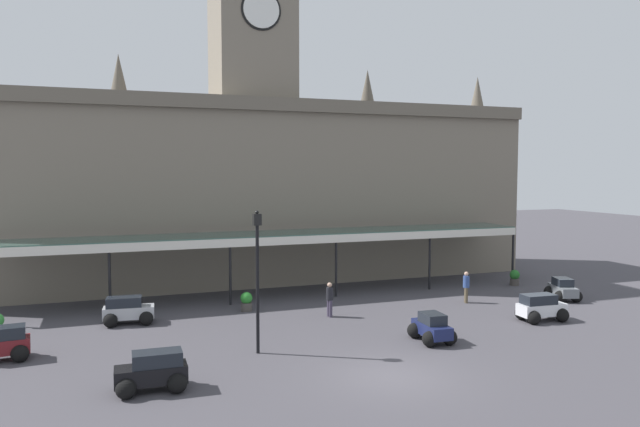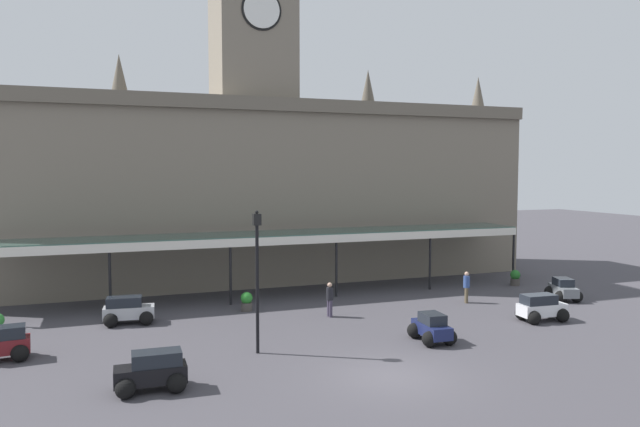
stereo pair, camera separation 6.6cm
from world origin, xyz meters
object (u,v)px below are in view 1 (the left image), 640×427
(car_white_estate, at_px, (541,309))
(victorian_lamppost, at_px, (257,266))
(planter_near_kerb, at_px, (515,277))
(car_grey_sedan, at_px, (563,291))
(pedestrian_beside_cars, at_px, (330,298))
(car_silver_estate, at_px, (128,312))
(planter_forecourt_centre, at_px, (246,301))
(car_black_estate, at_px, (152,374))
(pedestrian_crossing_forecourt, at_px, (466,286))
(car_navy_sedan, at_px, (432,329))

(car_white_estate, distance_m, victorian_lamppost, 13.99)
(planter_near_kerb, bearing_deg, car_white_estate, -120.55)
(car_grey_sedan, distance_m, planter_near_kerb, 4.28)
(victorian_lamppost, relative_size, planter_near_kerb, 5.77)
(pedestrian_beside_cars, bearing_deg, victorian_lamppost, -136.52)
(victorian_lamppost, bearing_deg, pedestrian_beside_cars, 43.48)
(car_silver_estate, xyz_separation_m, planter_forecourt_centre, (5.70, 0.64, -0.07))
(victorian_lamppost, height_order, planter_forecourt_centre, victorian_lamppost)
(car_white_estate, xyz_separation_m, planter_forecourt_centre, (-12.54, 6.70, -0.07))
(car_white_estate, xyz_separation_m, car_black_estate, (-17.84, -2.96, 0.00))
(car_white_estate, height_order, pedestrian_beside_cars, pedestrian_beside_cars)
(car_grey_sedan, xyz_separation_m, pedestrian_crossing_forecourt, (-5.39, 1.19, 0.41))
(car_silver_estate, distance_m, car_navy_sedan, 13.74)
(car_black_estate, bearing_deg, pedestrian_beside_cars, 38.95)
(car_silver_estate, distance_m, pedestrian_crossing_forecourt, 17.24)
(pedestrian_beside_cars, xyz_separation_m, planter_near_kerb, (13.53, 3.46, -0.42))
(pedestrian_crossing_forecourt, relative_size, victorian_lamppost, 0.30)
(pedestrian_crossing_forecourt, xyz_separation_m, planter_near_kerb, (5.58, 3.09, -0.42))
(car_grey_sedan, height_order, pedestrian_beside_cars, pedestrian_beside_cars)
(car_black_estate, distance_m, planter_forecourt_centre, 11.01)
(car_white_estate, bearing_deg, planter_near_kerb, 59.45)
(car_black_estate, xyz_separation_m, planter_forecourt_centre, (5.30, 9.65, -0.07))
(car_black_estate, height_order, planter_forecourt_centre, car_black_estate)
(car_white_estate, relative_size, pedestrian_crossing_forecourt, 1.38)
(car_navy_sedan, distance_m, car_grey_sedan, 11.79)
(planter_forecourt_centre, relative_size, planter_near_kerb, 1.00)
(pedestrian_beside_cars, bearing_deg, planter_forecourt_centre, 144.07)
(car_white_estate, height_order, planter_near_kerb, car_white_estate)
(car_black_estate, xyz_separation_m, pedestrian_beside_cars, (8.80, 7.11, 0.34))
(pedestrian_beside_cars, distance_m, victorian_lamppost, 6.89)
(car_black_estate, xyz_separation_m, pedestrian_crossing_forecourt, (16.76, 7.49, 0.34))
(car_silver_estate, distance_m, planter_near_kerb, 22.79)
(car_grey_sedan, bearing_deg, pedestrian_crossing_forecourt, 167.60)
(car_white_estate, relative_size, pedestrian_beside_cars, 1.38)
(car_grey_sedan, xyz_separation_m, victorian_lamppost, (-18.01, -3.61, 2.89))
(car_grey_sedan, distance_m, pedestrian_beside_cars, 13.38)
(car_navy_sedan, xyz_separation_m, car_white_estate, (6.57, 1.19, 0.06))
(car_navy_sedan, xyz_separation_m, victorian_lamppost, (-7.13, 0.92, 2.89))
(planter_near_kerb, bearing_deg, planter_forecourt_centre, -176.90)
(pedestrian_crossing_forecourt, relative_size, planter_forecourt_centre, 1.74)
(car_silver_estate, distance_m, car_white_estate, 19.22)
(car_silver_estate, xyz_separation_m, car_white_estate, (18.24, -6.06, 0.00))
(car_white_estate, height_order, planter_forecourt_centre, car_white_estate)
(car_silver_estate, bearing_deg, pedestrian_beside_cars, -11.68)
(planter_near_kerb, bearing_deg, car_silver_estate, -176.08)
(car_navy_sedan, relative_size, planter_forecourt_centre, 2.18)
(car_silver_estate, relative_size, car_black_estate, 1.02)
(car_grey_sedan, bearing_deg, car_navy_sedan, -157.40)
(car_grey_sedan, distance_m, planter_forecourt_centre, 17.19)
(pedestrian_crossing_forecourt, distance_m, planter_near_kerb, 6.39)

